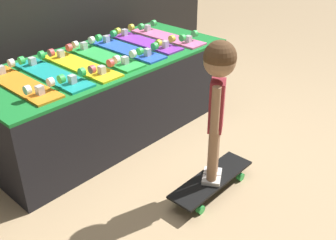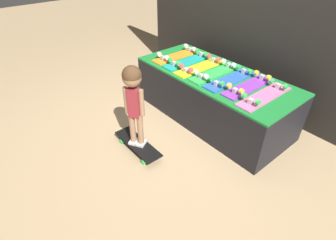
{
  "view_description": "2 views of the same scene",
  "coord_description": "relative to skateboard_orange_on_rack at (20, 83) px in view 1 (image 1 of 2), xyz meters",
  "views": [
    {
      "loc": [
        -1.65,
        -1.6,
        1.56
      ],
      "look_at": [
        -0.09,
        -0.17,
        0.38
      ],
      "focal_mm": 42.0,
      "sensor_mm": 36.0,
      "label": 1
    },
    {
      "loc": [
        1.72,
        -1.58,
        1.87
      ],
      "look_at": [
        0.01,
        -0.16,
        0.26
      ],
      "focal_mm": 28.0,
      "sensor_mm": 36.0,
      "label": 2
    }
  ],
  "objects": [
    {
      "name": "skateboard_green_on_rack",
      "position": [
        0.65,
        -0.0,
        0.0
      ],
      "size": [
        0.18,
        0.68,
        0.09
      ],
      "color": "green",
      "rests_on": "display_rack"
    },
    {
      "name": "skateboard_orange_on_rack",
      "position": [
        0.0,
        0.0,
        0.0
      ],
      "size": [
        0.18,
        0.68,
        0.09
      ],
      "color": "orange",
      "rests_on": "display_rack"
    },
    {
      "name": "skateboard_teal_on_rack",
      "position": [
        0.22,
        -0.01,
        0.0
      ],
      "size": [
        0.18,
        0.68,
        0.09
      ],
      "color": "teal",
      "rests_on": "display_rack"
    },
    {
      "name": "skateboard_pink_on_rack",
      "position": [
        1.29,
        -0.02,
        0.0
      ],
      "size": [
        0.18,
        0.68,
        0.09
      ],
      "color": "pink",
      "rests_on": "display_rack"
    },
    {
      "name": "child",
      "position": [
        0.58,
        -1.04,
        0.09
      ],
      "size": [
        0.2,
        0.18,
        0.86
      ],
      "rotation": [
        0.0,
        0.0,
        0.53
      ],
      "color": "silver",
      "rests_on": "skateboard_on_floor"
    },
    {
      "name": "skateboard_blue_on_rack",
      "position": [
        0.86,
        -0.0,
        0.0
      ],
      "size": [
        0.18,
        0.68,
        0.09
      ],
      "color": "blue",
      "rests_on": "display_rack"
    },
    {
      "name": "skateboard_on_floor",
      "position": [
        0.58,
        -1.04,
        -0.53
      ],
      "size": [
        0.62,
        0.18,
        0.09
      ],
      "color": "black",
      "rests_on": "ground_plane"
    },
    {
      "name": "skateboard_yellow_on_rack",
      "position": [
        0.43,
        -0.02,
        0.0
      ],
      "size": [
        0.18,
        0.68,
        0.09
      ],
      "color": "yellow",
      "rests_on": "display_rack"
    },
    {
      "name": "ground_plane",
      "position": [
        0.65,
        -0.53,
        -0.6
      ],
      "size": [
        16.0,
        16.0,
        0.0
      ],
      "primitive_type": "plane",
      "color": "tan"
    },
    {
      "name": "display_rack",
      "position": [
        0.65,
        0.01,
        -0.31
      ],
      "size": [
        1.87,
        0.81,
        0.58
      ],
      "color": "black",
      "rests_on": "ground_plane"
    },
    {
      "name": "skateboard_purple_on_rack",
      "position": [
        1.08,
        0.03,
        0.0
      ],
      "size": [
        0.18,
        0.68,
        0.09
      ],
      "color": "purple",
      "rests_on": "display_rack"
    }
  ]
}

